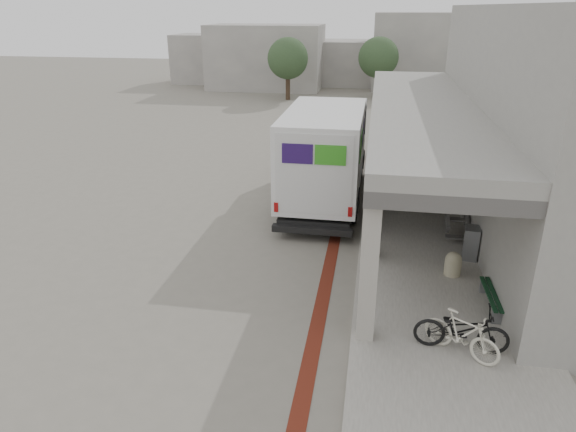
% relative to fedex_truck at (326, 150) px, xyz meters
% --- Properties ---
extents(ground, '(120.00, 120.00, 0.00)m').
position_rel_fedex_truck_xyz_m(ground, '(-0.30, -5.53, -1.92)').
color(ground, slate).
rests_on(ground, ground).
extents(bike_lane_stripe, '(0.35, 40.00, 0.01)m').
position_rel_fedex_truck_xyz_m(bike_lane_stripe, '(0.70, -3.53, -1.92)').
color(bike_lane_stripe, '#5B1E12').
rests_on(bike_lane_stripe, ground).
extents(sidewalk, '(4.40, 28.00, 0.12)m').
position_rel_fedex_truck_xyz_m(sidewalk, '(3.70, -5.53, -1.86)').
color(sidewalk, gray).
rests_on(sidewalk, ground).
extents(transit_building, '(7.60, 17.00, 7.00)m').
position_rel_fedex_truck_xyz_m(transit_building, '(6.53, -1.03, 1.48)').
color(transit_building, gray).
rests_on(transit_building, ground).
extents(distant_backdrop, '(28.00, 10.00, 6.50)m').
position_rel_fedex_truck_xyz_m(distant_backdrop, '(-3.14, 30.35, 0.78)').
color(distant_backdrop, gray).
rests_on(distant_backdrop, ground).
extents(tree_left, '(3.20, 3.20, 4.80)m').
position_rel_fedex_truck_xyz_m(tree_left, '(-5.30, 22.47, 1.26)').
color(tree_left, '#38281C').
rests_on(tree_left, ground).
extents(tree_mid, '(3.20, 3.20, 4.80)m').
position_rel_fedex_truck_xyz_m(tree_mid, '(1.70, 24.47, 1.26)').
color(tree_mid, '#38281C').
rests_on(tree_mid, ground).
extents(tree_right, '(3.20, 3.20, 4.80)m').
position_rel_fedex_truck_xyz_m(tree_right, '(9.70, 23.47, 1.26)').
color(tree_right, '#38281C').
rests_on(tree_right, ground).
extents(fedex_truck, '(2.70, 8.47, 3.61)m').
position_rel_fedex_truck_xyz_m(fedex_truck, '(0.00, 0.00, 0.00)').
color(fedex_truck, black).
rests_on(fedex_truck, ground).
extents(bench, '(0.39, 1.68, 0.39)m').
position_rel_fedex_truck_xyz_m(bench, '(4.84, -7.34, -1.52)').
color(bench, slate).
rests_on(bench, sidewalk).
extents(bollard_near, '(0.39, 0.39, 0.59)m').
position_rel_fedex_truck_xyz_m(bollard_near, '(1.80, -5.06, -1.50)').
color(bollard_near, tan).
rests_on(bollard_near, sidewalk).
extents(bollard_far, '(0.45, 0.45, 0.67)m').
position_rel_fedex_truck_xyz_m(bollard_far, '(4.08, -5.78, -1.47)').
color(bollard_far, '#9D9678').
rests_on(bollard_far, sidewalk).
extents(utility_cabinet, '(0.53, 0.64, 0.95)m').
position_rel_fedex_truck_xyz_m(utility_cabinet, '(4.70, -4.65, -1.32)').
color(utility_cabinet, slate).
rests_on(utility_cabinet, sidewalk).
extents(bicycle_black, '(1.99, 0.79, 1.03)m').
position_rel_fedex_truck_xyz_m(bicycle_black, '(3.81, -9.19, -1.29)').
color(bicycle_black, black).
rests_on(bicycle_black, sidewalk).
extents(bicycle_cream, '(1.66, 1.31, 1.01)m').
position_rel_fedex_truck_xyz_m(bicycle_cream, '(3.79, -9.38, -1.30)').
color(bicycle_cream, beige).
rests_on(bicycle_cream, sidewalk).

